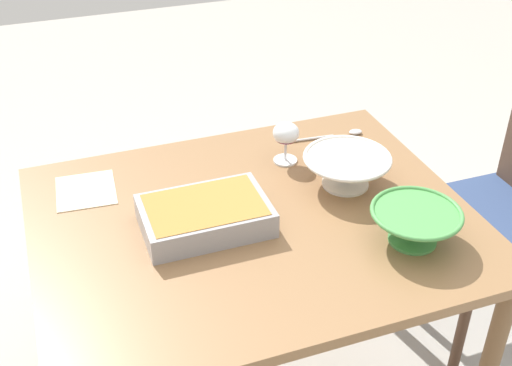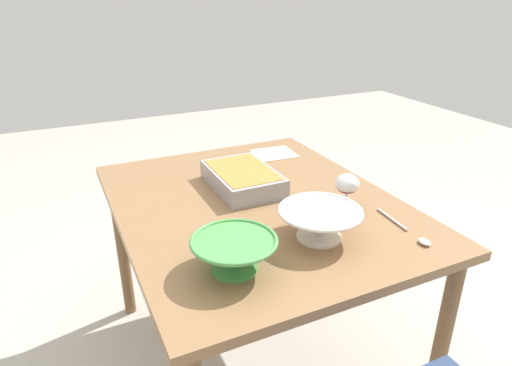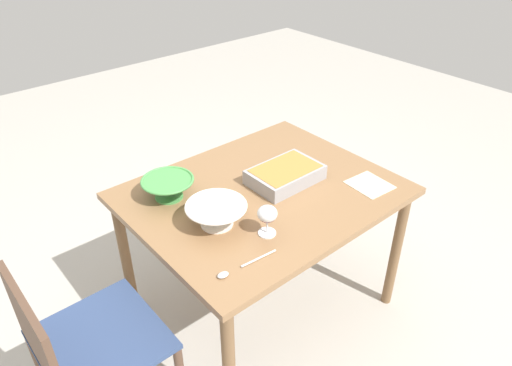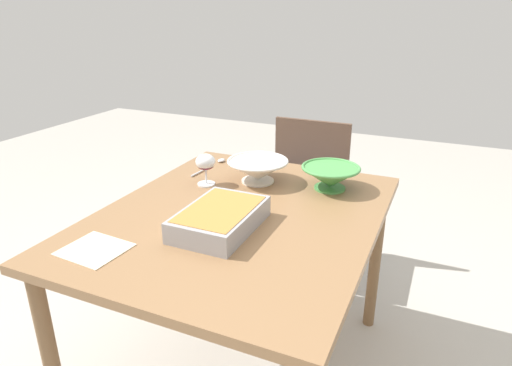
# 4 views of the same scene
# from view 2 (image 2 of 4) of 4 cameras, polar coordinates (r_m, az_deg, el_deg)

# --- Properties ---
(ground_plane) EXTENTS (8.00, 8.00, 0.00)m
(ground_plane) POSITION_cam_2_polar(r_m,az_deg,el_deg) (2.02, 0.02, -21.46)
(ground_plane) COLOR #B2ADA3
(dining_table) EXTENTS (1.18, 0.95, 0.74)m
(dining_table) POSITION_cam_2_polar(r_m,az_deg,el_deg) (1.62, 0.02, -4.91)
(dining_table) COLOR olive
(dining_table) RESTS_ON ground_plane
(wine_glass) EXTENTS (0.08, 0.08, 0.13)m
(wine_glass) POSITION_cam_2_polar(r_m,az_deg,el_deg) (1.52, 11.58, -0.37)
(wine_glass) COLOR white
(wine_glass) RESTS_ON dining_table
(casserole_dish) EXTENTS (0.33, 0.22, 0.07)m
(casserole_dish) POSITION_cam_2_polar(r_m,az_deg,el_deg) (1.68, -1.72, 0.72)
(casserole_dish) COLOR #99999E
(casserole_dish) RESTS_ON dining_table
(mixing_bowl) EXTENTS (0.23, 0.23, 0.10)m
(mixing_bowl) POSITION_cam_2_polar(r_m,az_deg,el_deg) (1.20, -2.80, -8.91)
(mixing_bowl) COLOR #4C994C
(mixing_bowl) RESTS_ON dining_table
(small_bowl) EXTENTS (0.25, 0.25, 0.10)m
(small_bowl) POSITION_cam_2_polar(r_m,az_deg,el_deg) (1.35, 8.15, -4.95)
(small_bowl) COLOR white
(small_bowl) RESTS_ON dining_table
(serving_spoon) EXTENTS (0.26, 0.04, 0.01)m
(serving_spoon) POSITION_cam_2_polar(r_m,az_deg,el_deg) (1.45, 19.36, -6.09)
(serving_spoon) COLOR silver
(serving_spoon) RESTS_ON dining_table
(napkin) EXTENTS (0.18, 0.20, 0.00)m
(napkin) POSITION_cam_2_polar(r_m,az_deg,el_deg) (2.04, 2.35, 3.79)
(napkin) COLOR beige
(napkin) RESTS_ON dining_table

